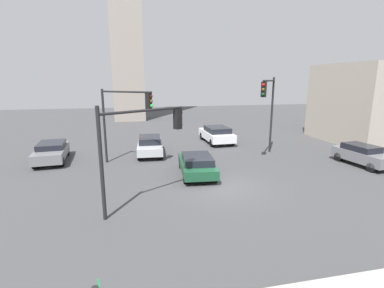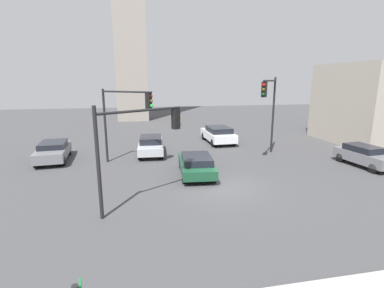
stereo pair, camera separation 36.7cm
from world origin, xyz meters
TOP-DOWN VIEW (x-y plane):
  - ground_plane at (0.00, 0.00)m, footprint 95.35×95.35m
  - traffic_light_0 at (4.98, 5.05)m, footprint 2.74×3.66m
  - traffic_light_1 at (-5.23, 5.22)m, footprint 3.33×2.34m
  - traffic_light_2 at (-4.32, -1.46)m, footprint 3.85×2.43m
  - car_0 at (-1.03, 2.21)m, footprint 2.31×4.44m
  - car_1 at (-3.53, 7.80)m, footprint 2.13×4.48m
  - car_2 at (2.87, 10.83)m, footprint 2.31×4.77m
  - car_3 at (-10.59, 7.29)m, footprint 2.30×4.59m
  - car_4 at (10.57, 1.82)m, footprint 2.06×4.08m

SIDE VIEW (x-z plane):
  - ground_plane at x=0.00m, z-range 0.00..0.00m
  - car_0 at x=-1.03m, z-range 0.05..1.32m
  - car_3 at x=-10.59m, z-range 0.06..1.43m
  - car_4 at x=10.57m, z-range 0.04..1.46m
  - car_1 at x=-3.53m, z-range 0.05..1.46m
  - car_2 at x=2.87m, z-range 0.05..1.57m
  - traffic_light_2 at x=-4.32m, z-range 1.02..5.82m
  - traffic_light_1 at x=-5.23m, z-range 1.18..6.35m
  - traffic_light_0 at x=4.98m, z-range 1.31..7.28m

